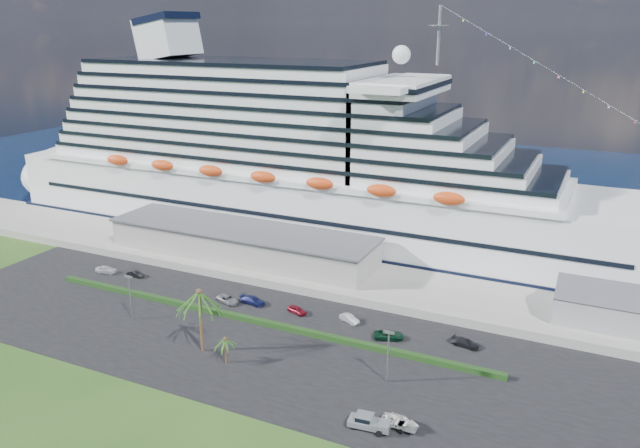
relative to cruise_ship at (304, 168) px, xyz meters
The scene contains 22 objects.
ground 69.56m from the cruise_ship, 71.40° to the right, with size 420.00×420.00×0.00m, color #234717.
asphalt_lot 59.58m from the cruise_ship, 67.89° to the right, with size 140.00×38.00×0.12m, color black.
wharf 35.90m from the cruise_ship, 48.10° to the right, with size 240.00×20.00×1.80m, color gray.
water 71.40m from the cruise_ship, 71.93° to the left, with size 420.00×160.00×0.02m, color black.
cruise_ship is the anchor object (origin of this frame).
terminal_building 26.92m from the cruise_ship, 98.22° to the right, with size 61.00×15.00×6.30m.
port_shed 78.32m from the cruise_ship, 18.08° to the right, with size 24.00×12.31×7.37m.
hedge 52.41m from the cruise_ship, 74.26° to the right, with size 88.00×1.10×0.90m, color black.
lamp_post_left 57.50m from the cruise_ship, 96.59° to the right, with size 1.60×0.35×8.27m.
lamp_post_right 70.64m from the cruise_ship, 53.44° to the right, with size 1.60×0.35×8.27m.
palm_tall 61.56m from the cruise_ship, 79.12° to the right, with size 8.82×8.82×11.13m.
palm_short 65.13m from the cruise_ship, 74.52° to the right, with size 3.53×3.53×4.56m.
parked_car_0 51.59m from the cruise_ship, 122.26° to the right, with size 1.81×4.51×1.54m, color silver.
parked_car_1 47.58m from the cruise_ship, 115.30° to the right, with size 1.33×3.82×1.26m, color black.
parked_car_2 46.15m from the cruise_ship, 83.17° to the right, with size 2.21×4.79×1.33m, color gray.
parked_car_3 45.47m from the cruise_ship, 76.78° to the right, with size 2.06×5.07×1.47m, color #171C50.
parked_car_4 48.35m from the cruise_ship, 65.24° to the right, with size 1.58×3.94×1.34m, color maroon.
parked_car_5 52.41m from the cruise_ship, 54.40° to the right, with size 1.38×3.96×1.30m, color #A8ABAF.
parked_car_6 59.51m from the cruise_ship, 49.27° to the right, with size 2.34×5.07×1.41m, color #0C321E.
parked_car_7 65.98m from the cruise_ship, 39.25° to the right, with size 1.87×4.61×1.34m, color black.
pickup_truck 81.69m from the cruise_ship, 57.51° to the right, with size 5.77×2.62×1.97m.
boat_trailer 82.29m from the cruise_ship, 54.66° to the right, with size 5.89×3.85×1.69m.
Camera 1 is at (45.27, -68.79, 50.57)m, focal length 35.00 mm.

